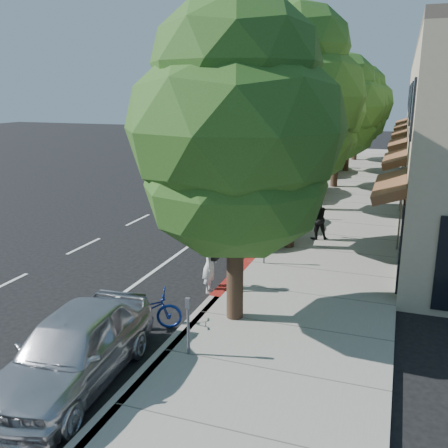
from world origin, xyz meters
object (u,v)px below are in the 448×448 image
at_px(street_tree_0, 236,133).
at_px(pedestrian, 317,218).
at_px(street_tree_2, 321,114).
at_px(dark_sedan, 299,183).
at_px(street_tree_1, 293,100).
at_px(street_tree_4, 349,106).
at_px(dark_suv_far, 310,152).
at_px(bicycle, 144,310).
at_px(silver_suv, 261,217).
at_px(cyclist, 210,265).
at_px(white_pickup, 322,164).
at_px(street_tree_5, 358,105).
at_px(near_car_a, 73,349).
at_px(street_tree_3, 338,108).

bearing_deg(street_tree_0, pedestrian, 83.89).
distance_m(street_tree_2, pedestrian, 5.95).
bearing_deg(dark_sedan, pedestrian, -81.90).
bearing_deg(street_tree_1, street_tree_0, -90.00).
xyz_separation_m(street_tree_4, dark_suv_far, (-3.10, 3.81, -3.58)).
relative_size(street_tree_2, dark_suv_far, 1.40).
relative_size(street_tree_1, dark_sedan, 1.76).
height_order(bicycle, silver_suv, silver_suv).
xyz_separation_m(cyclist, bicycle, (-0.67, -2.58, -0.34)).
xyz_separation_m(dark_sedan, white_pickup, (0.00, 7.65, -0.02)).
bearing_deg(pedestrian, street_tree_5, -117.94).
bearing_deg(street_tree_5, bicycle, -93.56).
bearing_deg(near_car_a, dark_sedan, 83.74).
xyz_separation_m(street_tree_3, dark_suv_far, (-3.10, 9.81, -3.67)).
bearing_deg(pedestrian, street_tree_0, 54.00).
relative_size(cyclist, near_car_a, 0.37).
bearing_deg(near_car_a, cyclist, 76.69).
xyz_separation_m(street_tree_5, near_car_a, (-2.08, -33.50, -3.65)).
height_order(street_tree_4, pedestrian, street_tree_4).
bearing_deg(street_tree_1, street_tree_5, 90.00).
bearing_deg(dark_sedan, street_tree_4, 73.48).
distance_m(street_tree_4, dark_sedan, 9.86).
distance_m(street_tree_2, dark_suv_far, 16.51).
xyz_separation_m(street_tree_0, pedestrian, (0.78, 7.27, -3.63)).
bearing_deg(bicycle, street_tree_0, -83.78).
relative_size(street_tree_3, white_pickup, 1.45).
bearing_deg(pedestrian, cyclist, 40.40).
height_order(street_tree_1, dark_sedan, street_tree_1).
bearing_deg(cyclist, street_tree_0, -153.28).
xyz_separation_m(silver_suv, pedestrian, (2.18, -0.23, 0.19)).
height_order(dark_sedan, dark_suv_far, dark_suv_far).
xyz_separation_m(street_tree_3, silver_suv, (-1.40, -10.50, -3.79)).
bearing_deg(white_pickup, street_tree_5, 72.15).
bearing_deg(silver_suv, street_tree_3, 83.20).
bearing_deg(street_tree_5, street_tree_2, -90.00).
bearing_deg(street_tree_3, street_tree_4, 90.00).
bearing_deg(cyclist, silver_suv, -10.52).
bearing_deg(pedestrian, street_tree_4, -117.24).
relative_size(street_tree_2, near_car_a, 1.64).
relative_size(street_tree_0, street_tree_5, 1.01).
relative_size(silver_suv, dark_sedan, 1.15).
xyz_separation_m(street_tree_5, cyclist, (-1.26, -28.42, -3.58)).
bearing_deg(near_car_a, pedestrian, 70.99).
distance_m(street_tree_1, silver_suv, 4.87).
bearing_deg(street_tree_4, street_tree_3, -90.00).
bearing_deg(street_tree_4, street_tree_0, -90.00).
bearing_deg(street_tree_0, near_car_a, -120.72).
height_order(street_tree_4, dark_suv_far, street_tree_4).
height_order(street_tree_2, cyclist, street_tree_2).
relative_size(street_tree_3, street_tree_5, 1.01).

